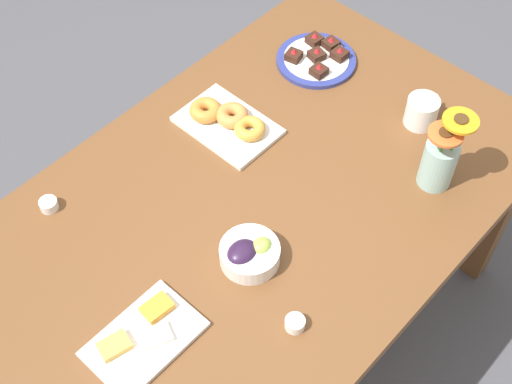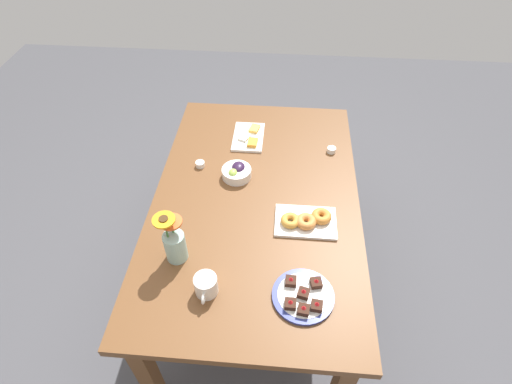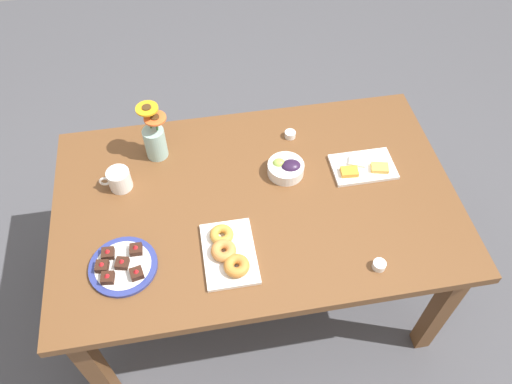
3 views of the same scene
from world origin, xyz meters
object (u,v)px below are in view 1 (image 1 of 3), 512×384
Objects in this scene: coffee_mug at (422,111)px; cheese_platter at (144,337)px; jam_cup_honey at (49,204)px; flower_vase at (440,160)px; dessert_plate at (317,59)px; croissant_platter at (228,121)px; jam_cup_berry at (295,323)px; grape_bowl at (249,253)px; dining_table at (256,220)px.

cheese_platter is at bearing 175.69° from coffee_mug.
flower_vase is at bearing -42.43° from jam_cup_honey.
dessert_plate is 0.97× the size of flower_vase.
coffee_mug reaches higher than croissant_platter.
dessert_plate is (0.38, -0.01, -0.01)m from croissant_platter.
jam_cup_berry is 0.58m from flower_vase.
flower_vase is (0.23, -0.55, 0.07)m from croissant_platter.
croissant_platter is 1.14× the size of dessert_plate.
coffee_mug is 2.64× the size of jam_cup_berry.
dessert_plate is at bearing 17.17° from cheese_platter.
dessert_plate reaches higher than croissant_platter.
jam_cup_honey is 1.02m from flower_vase.
coffee_mug is at bearing -30.50° from jam_cup_honey.
jam_cup_honey is (-0.91, 0.54, -0.03)m from coffee_mug.
dessert_plate is (0.99, 0.31, 0.00)m from cheese_platter.
grape_bowl reaches higher than dessert_plate.
flower_vase reaches higher than cheese_platter.
croissant_platter is (0.61, 0.32, 0.01)m from cheese_platter.
coffee_mug is (0.53, -0.15, 0.13)m from dining_table.
croissant_platter is (0.29, 0.35, -0.01)m from grape_bowl.
flower_vase is at bearing -67.34° from croissant_platter.
dessert_plate is at bearing -2.17° from croissant_platter.
jam_cup_berry is at bearing -179.42° from flower_vase.
flower_vase is (-0.16, -0.15, 0.04)m from coffee_mug.
flower_vase reaches higher than dining_table.
cheese_platter is 5.42× the size of jam_cup_honey.
cheese_platter is 0.35m from jam_cup_berry.
cheese_platter is at bearing -162.83° from dessert_plate.
coffee_mug is at bearing -3.59° from grape_bowl.
dessert_plate reaches higher than dining_table.
jam_cup_honey is (-0.24, 0.49, -0.01)m from grape_bowl.
grape_bowl is 0.46m from croissant_platter.
croissant_platter is 0.38m from dessert_plate.
jam_cup_berry is at bearing -143.56° from dessert_plate.
croissant_platter is (0.14, 0.24, 0.11)m from dining_table.
flower_vase is (0.84, -0.23, 0.08)m from cheese_platter.
dining_table is 6.15× the size of cheese_platter.
dessert_plate is (0.52, 0.23, 0.10)m from dining_table.
grape_bowl reaches higher than cheese_platter.
croissant_platter reaches higher than dining_table.
cheese_platter reaches higher than jam_cup_berry.
grape_bowl is 3.13× the size of jam_cup_honey.
croissant_platter is 1.10× the size of flower_vase.
jam_cup_honey is at bearing 137.57° from flower_vase.
coffee_mug is at bearing 12.21° from jam_cup_berry.
jam_cup_berry is 0.20× the size of dessert_plate.
jam_cup_honey is at bearing 170.27° from dessert_plate.
dining_table is 0.55m from jam_cup_honey.
dining_table is 33.33× the size of jam_cup_berry.
cheese_platter is (-0.32, 0.03, -0.02)m from grape_bowl.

